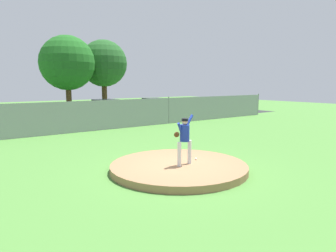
# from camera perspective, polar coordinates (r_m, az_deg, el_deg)

# --- Properties ---
(ground_plane) EXTENTS (80.00, 80.00, 0.00)m
(ground_plane) POSITION_cam_1_polar(r_m,az_deg,el_deg) (15.49, -12.05, -3.15)
(ground_plane) COLOR #4C8438
(asphalt_strip) EXTENTS (44.00, 7.00, 0.01)m
(asphalt_strip) POSITION_cam_1_polar(r_m,az_deg,el_deg) (23.40, -20.83, 0.25)
(asphalt_strip) COLOR #2B2B2D
(asphalt_strip) RESTS_ON ground_plane
(pitchers_mound) EXTENTS (4.66, 4.66, 0.23)m
(pitchers_mound) POSITION_cam_1_polar(r_m,az_deg,el_deg) (10.45, 2.02, -7.73)
(pitchers_mound) COLOR #99704C
(pitchers_mound) RESTS_ON ground_plane
(pitcher_youth) EXTENTS (0.78, 0.32, 1.69)m
(pitcher_youth) POSITION_cam_1_polar(r_m,az_deg,el_deg) (10.07, 3.10, -1.96)
(pitcher_youth) COLOR silver
(pitcher_youth) RESTS_ON pitchers_mound
(baseball) EXTENTS (0.07, 0.07, 0.07)m
(baseball) POSITION_cam_1_polar(r_m,az_deg,el_deg) (10.98, 5.30, -6.16)
(baseball) COLOR white
(baseball) RESTS_ON pitchers_mound
(chainlink_fence) EXTENTS (35.48, 0.07, 2.00)m
(chainlink_fence) POSITION_cam_1_polar(r_m,az_deg,el_deg) (19.02, -17.20, 1.62)
(chainlink_fence) COLOR gray
(chainlink_fence) RESTS_ON ground_plane
(parked_car_red) EXTENTS (2.01, 4.29, 1.66)m
(parked_car_red) POSITION_cam_1_polar(r_m,az_deg,el_deg) (27.11, -2.32, 3.43)
(parked_car_red) COLOR #A81919
(parked_car_red) RESTS_ON ground_plane
(parked_car_slate) EXTENTS (2.03, 4.43, 1.65)m
(parked_car_slate) POSITION_cam_1_polar(r_m,az_deg,el_deg) (25.29, -11.28, 2.97)
(parked_car_slate) COLOR slate
(parked_car_slate) RESTS_ON ground_plane
(traffic_cone_orange) EXTENTS (0.40, 0.40, 0.55)m
(traffic_cone_orange) POSITION_cam_1_polar(r_m,az_deg,el_deg) (23.44, -21.26, 0.88)
(traffic_cone_orange) COLOR orange
(traffic_cone_orange) RESTS_ON asphalt_strip
(tree_broad_left) EXTENTS (5.59, 5.59, 7.84)m
(tree_broad_left) POSITION_cam_1_polar(r_m,az_deg,el_deg) (33.34, -18.45, 11.18)
(tree_broad_left) COLOR #4C331E
(tree_broad_left) RESTS_ON ground_plane
(tree_leaning_west) EXTENTS (5.31, 5.31, 7.89)m
(tree_leaning_west) POSITION_cam_1_polar(r_m,az_deg,el_deg) (36.04, -12.04, 11.43)
(tree_leaning_west) COLOR #4C331E
(tree_leaning_west) RESTS_ON ground_plane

